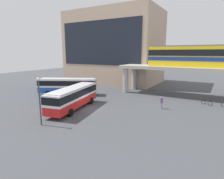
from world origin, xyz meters
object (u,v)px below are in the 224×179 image
at_px(station_building, 114,47).
at_px(bicycle_black, 207,103).
at_px(bus_main, 73,96).
at_px(bus_secondary, 67,85).
at_px(pedestrian_by_bike_rack, 161,103).
at_px(train, 218,56).

distance_m(station_building, bicycle_black, 30.55).
distance_m(station_building, bus_main, 29.18).
bearing_deg(bicycle_black, bus_secondary, -167.20).
bearing_deg(bicycle_black, pedestrian_by_bike_rack, -134.70).
relative_size(bus_main, bus_secondary, 1.03).
height_order(train, bicycle_black, train).
bearing_deg(bus_secondary, pedestrian_by_bike_rack, -0.64).
bearing_deg(bicycle_black, station_building, 150.02).
bearing_deg(bus_secondary, station_building, 92.71).
xyz_separation_m(bus_secondary, pedestrian_by_bike_rack, (18.63, -0.21, -1.12)).
distance_m(bus_main, bicycle_black, 20.84).
bearing_deg(pedestrian_by_bike_rack, bus_main, -149.28).
xyz_separation_m(train, bus_secondary, (-25.08, -10.00, -5.59)).
height_order(bus_main, pedestrian_by_bike_rack, bus_main).
xyz_separation_m(station_building, train, (26.03, -10.09, -1.96)).
bearing_deg(train, bus_secondary, -158.27).
xyz_separation_m(train, bus_main, (-17.53, -16.78, -5.59)).
height_order(train, bus_secondary, train).
bearing_deg(bicycle_black, train, 79.98).
height_order(train, bus_main, train).
bearing_deg(train, pedestrian_by_bike_rack, -122.33).
relative_size(bicycle_black, pedestrian_by_bike_rack, 0.91).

